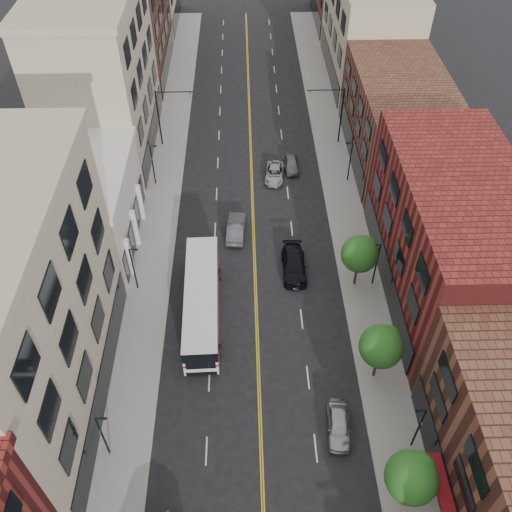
{
  "coord_description": "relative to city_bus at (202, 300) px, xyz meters",
  "views": [
    {
      "loc": [
        -0.86,
        -9.95,
        37.96
      ],
      "look_at": [
        0.02,
        23.03,
        5.0
      ],
      "focal_mm": 38.0,
      "sensor_mm": 36.0,
      "label": 1
    }
  ],
  "objects": [
    {
      "name": "sidewalk_left",
      "position": [
        -5.24,
        14.22,
        -1.88
      ],
      "size": [
        4.0,
        110.0,
        0.15
      ],
      "primitive_type": "cube",
      "color": "gray",
      "rests_on": "ground"
    },
    {
      "name": "sidewalk_right",
      "position": [
        14.76,
        14.22,
        -1.88
      ],
      "size": [
        4.0,
        110.0,
        0.15
      ],
      "primitive_type": "cube",
      "color": "gray",
      "rests_on": "ground"
    },
    {
      "name": "bldg_l_tanoffice",
      "position": [
        -12.24,
        -7.78,
        7.05
      ],
      "size": [
        10.0,
        22.0,
        18.0
      ],
      "primitive_type": "cube",
      "color": "tan",
      "rests_on": "ground"
    },
    {
      "name": "bldg_l_white",
      "position": [
        -12.24,
        10.22,
        2.05
      ],
      "size": [
        10.0,
        14.0,
        8.0
      ],
      "primitive_type": "cube",
      "color": "silver",
      "rests_on": "ground"
    },
    {
      "name": "bldg_l_far_a",
      "position": [
        -12.24,
        27.22,
        7.05
      ],
      "size": [
        10.0,
        20.0,
        18.0
      ],
      "primitive_type": "cube",
      "color": "tan",
      "rests_on": "ground"
    },
    {
      "name": "bldg_l_far_b",
      "position": [
        -12.24,
        47.22,
        5.55
      ],
      "size": [
        10.0,
        20.0,
        15.0
      ],
      "primitive_type": "cube",
      "color": "brown",
      "rests_on": "ground"
    },
    {
      "name": "bldg_r_mid",
      "position": [
        21.76,
        3.22,
        4.05
      ],
      "size": [
        10.0,
        22.0,
        12.0
      ],
      "primitive_type": "cube",
      "color": "maroon",
      "rests_on": "ground"
    },
    {
      "name": "bldg_r_far_a",
      "position": [
        21.76,
        24.22,
        3.05
      ],
      "size": [
        10.0,
        20.0,
        10.0
      ],
      "primitive_type": "cube",
      "color": "brown",
      "rests_on": "ground"
    },
    {
      "name": "bldg_r_far_b",
      "position": [
        21.76,
        45.22,
        5.05
      ],
      "size": [
        10.0,
        22.0,
        14.0
      ],
      "primitive_type": "cube",
      "color": "tan",
      "rests_on": "ground"
    },
    {
      "name": "tree_r_1",
      "position": [
        14.15,
        -16.71,
        2.17
      ],
      "size": [
        3.4,
        3.4,
        5.59
      ],
      "color": "black",
      "rests_on": "sidewalk_right"
    },
    {
      "name": "tree_r_2",
      "position": [
        14.15,
        -6.71,
        2.17
      ],
      "size": [
        3.4,
        3.4,
        5.59
      ],
      "color": "black",
      "rests_on": "sidewalk_right"
    },
    {
      "name": "tree_r_3",
      "position": [
        14.15,
        3.29,
        2.17
      ],
      "size": [
        3.4,
        3.4,
        5.59
      ],
      "color": "black",
      "rests_on": "sidewalk_right"
    },
    {
      "name": "lamp_l_1",
      "position": [
        -6.19,
        -12.78,
        1.02
      ],
      "size": [
        0.81,
        0.55,
        5.05
      ],
      "color": "black",
      "rests_on": "sidewalk_left"
    },
    {
      "name": "lamp_l_2",
      "position": [
        -6.19,
        3.22,
        1.02
      ],
      "size": [
        0.81,
        0.55,
        5.05
      ],
      "color": "black",
      "rests_on": "sidewalk_left"
    },
    {
      "name": "lamp_l_3",
      "position": [
        -6.19,
        19.22,
        1.02
      ],
      "size": [
        0.81,
        0.55,
        5.05
      ],
      "color": "black",
      "rests_on": "sidewalk_left"
    },
    {
      "name": "lamp_r_1",
      "position": [
        15.71,
        -12.78,
        1.02
      ],
      "size": [
        0.81,
        0.55,
        5.05
      ],
      "color": "black",
      "rests_on": "sidewalk_right"
    },
    {
      "name": "lamp_r_2",
      "position": [
        15.71,
        3.22,
        1.02
      ],
      "size": [
        0.81,
        0.55,
        5.05
      ],
      "color": "black",
      "rests_on": "sidewalk_right"
    },
    {
      "name": "lamp_r_3",
      "position": [
        15.71,
        19.22,
        1.02
      ],
      "size": [
        0.81,
        0.55,
        5.05
      ],
      "color": "black",
      "rests_on": "sidewalk_right"
    },
    {
      "name": "signal_mast_left",
      "position": [
        -5.51,
        27.22,
        2.69
      ],
      "size": [
        4.49,
        0.18,
        7.2
      ],
      "color": "black",
      "rests_on": "sidewalk_left"
    },
    {
      "name": "signal_mast_right",
      "position": [
        15.03,
        27.22,
        2.69
      ],
      "size": [
        4.49,
        0.18,
        7.2
      ],
      "color": "black",
      "rests_on": "sidewalk_right"
    },
    {
      "name": "city_bus",
      "position": [
        0.0,
        0.0,
        0.0
      ],
      "size": [
        3.42,
        13.14,
        3.36
      ],
      "rotation": [
        0.0,
        0.0,
        0.03
      ],
      "color": "silver",
      "rests_on": "ground"
    },
    {
      "name": "car_parked_far",
      "position": [
        10.56,
        -11.41,
        -1.24
      ],
      "size": [
        2.03,
        4.32,
        1.43
      ],
      "primitive_type": "imported",
      "rotation": [
        0.0,
        0.0,
        -0.08
      ],
      "color": "#A5A6AD",
      "rests_on": "ground"
    },
    {
      "name": "car_lane_behind",
      "position": [
        2.96,
        10.62,
        -1.14
      ],
      "size": [
        2.07,
        5.04,
        1.62
      ],
      "primitive_type": "imported",
      "rotation": [
        0.0,
        0.0,
        3.07
      ],
      "color": "#48494D",
      "rests_on": "ground"
    },
    {
      "name": "car_lane_a",
      "position": [
        8.5,
        5.16,
        -1.16
      ],
      "size": [
        2.24,
        5.46,
        1.58
      ],
      "primitive_type": "imported",
      "rotation": [
        0.0,
        0.0,
        0.0
      ],
      "color": "black",
      "rests_on": "ground"
    },
    {
      "name": "car_lane_b",
      "position": [
        7.4,
        20.09,
        -1.32
      ],
      "size": [
        2.62,
        4.78,
        1.27
      ],
      "primitive_type": "imported",
      "rotation": [
        0.0,
        0.0,
        -0.12
      ],
      "color": "#A3A6AA",
      "rests_on": "ground"
    },
    {
      "name": "car_lane_c",
      "position": [
        9.46,
        21.82,
        -1.27
      ],
      "size": [
        1.72,
        4.04,
        1.36
      ],
      "primitive_type": "imported",
      "rotation": [
        0.0,
        0.0,
        0.03
      ],
      "color": "#55565B",
      "rests_on": "ground"
    }
  ]
}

